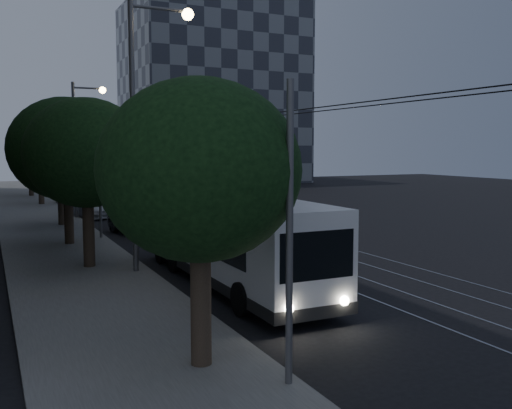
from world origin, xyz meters
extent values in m
plane|color=black|center=(0.00, 0.00, 0.00)|extent=(120.00, 120.00, 0.00)
cube|color=slate|center=(-7.50, 20.00, 0.07)|extent=(5.00, 90.00, 0.15)
cube|color=gray|center=(0.28, 20.00, 0.01)|extent=(0.08, 90.00, 0.02)
cube|color=gray|center=(1.72, 20.00, 0.01)|extent=(0.08, 90.00, 0.02)
cube|color=gray|center=(3.28, 20.00, 0.01)|extent=(0.08, 90.00, 0.02)
cube|color=gray|center=(4.72, 20.00, 0.01)|extent=(0.08, 90.00, 0.02)
cylinder|color=black|center=(-3.85, 20.00, 5.60)|extent=(0.02, 90.00, 0.02)
cylinder|color=black|center=(-3.15, 20.00, 5.60)|extent=(0.02, 90.00, 0.02)
cylinder|color=#5E5E60|center=(-5.30, -10.00, 3.00)|extent=(0.14, 0.14, 6.00)
cylinder|color=#5E5E60|center=(-5.30, 10.00, 3.00)|extent=(0.14, 0.14, 6.00)
cylinder|color=#5E5E60|center=(-5.30, 30.00, 3.00)|extent=(0.14, 0.14, 6.00)
cylinder|color=#5E5E60|center=(-5.30, 50.00, 3.00)|extent=(0.14, 0.14, 6.00)
cube|color=#323540|center=(18.00, 55.00, 12.00)|extent=(22.00, 18.00, 24.00)
cube|color=white|center=(-2.94, -1.36, 1.72)|extent=(2.50, 11.66, 2.77)
cube|color=black|center=(-2.94, -1.36, 0.49)|extent=(2.54, 11.70, 0.34)
cube|color=black|center=(-2.94, -0.87, 1.85)|extent=(2.56, 9.23, 1.02)
cube|color=black|center=(-2.94, -7.16, 1.99)|extent=(2.18, 0.08, 1.26)
cube|color=black|center=(-2.94, 4.44, 1.94)|extent=(1.98, 0.08, 0.97)
cube|color=#26E435|center=(-2.94, -7.16, 2.86)|extent=(1.55, 0.06, 0.31)
cube|color=#9B9B9E|center=(-2.94, 1.55, 3.35)|extent=(2.08, 2.14, 0.49)
sphere|color=white|center=(-3.77, -7.21, 0.73)|extent=(0.25, 0.25, 0.25)
sphere|color=white|center=(-2.12, -7.21, 0.73)|extent=(0.25, 0.25, 0.25)
cylinder|color=#5E5E60|center=(-3.23, 2.57, 4.40)|extent=(0.06, 4.40, 2.45)
cylinder|color=#5E5E60|center=(-2.65, 2.57, 4.40)|extent=(0.06, 4.40, 2.45)
cylinder|color=black|center=(-4.13, -5.09, 0.49)|extent=(0.29, 0.97, 0.97)
cylinder|color=black|center=(-1.75, -5.09, 0.49)|extent=(0.29, 0.97, 0.97)
cylinder|color=black|center=(-4.13, 1.20, 0.49)|extent=(0.29, 0.97, 0.97)
cylinder|color=black|center=(-1.75, 1.20, 0.49)|extent=(0.29, 0.97, 0.97)
cylinder|color=black|center=(-4.13, 3.07, 0.49)|extent=(0.29, 0.97, 0.97)
cylinder|color=black|center=(-1.75, 3.07, 0.49)|extent=(0.29, 0.97, 0.97)
imported|color=gray|center=(-2.70, 10.94, 0.74)|extent=(3.63, 5.77, 1.48)
imported|color=silver|center=(-2.70, 14.11, 0.63)|extent=(2.13, 3.90, 1.26)
imported|color=silver|center=(-4.30, 20.08, 0.67)|extent=(2.97, 4.91, 1.33)
imported|color=silver|center=(-2.70, 29.00, 0.70)|extent=(1.55, 4.26, 1.39)
imported|color=#B8B9BD|center=(-4.30, 31.07, 0.65)|extent=(2.26, 4.06, 1.30)
cylinder|color=#30241B|center=(-6.50, -8.33, 1.34)|extent=(0.44, 0.44, 2.69)
ellipsoid|color=black|center=(-6.50, -8.33, 4.27)|extent=(4.22, 4.22, 3.80)
cylinder|color=#30241B|center=(-7.00, 2.97, 1.39)|extent=(0.44, 0.44, 2.78)
ellipsoid|color=black|center=(-7.00, 2.97, 4.53)|extent=(4.65, 4.65, 4.19)
cylinder|color=#30241B|center=(-7.00, 8.79, 1.32)|extent=(0.44, 0.44, 2.65)
ellipsoid|color=black|center=(-7.00, 8.79, 4.67)|extent=(5.39, 5.39, 4.86)
cylinder|color=#30241B|center=(-6.50, 16.00, 1.14)|extent=(0.44, 0.44, 2.27)
ellipsoid|color=black|center=(-6.50, 16.00, 4.01)|extent=(4.63, 4.63, 4.16)
cylinder|color=#30241B|center=(-6.50, 29.80, 1.49)|extent=(0.44, 0.44, 2.99)
ellipsoid|color=black|center=(-6.50, 29.80, 4.43)|extent=(3.85, 3.85, 3.46)
cylinder|color=#30241B|center=(-6.66, 38.77, 1.30)|extent=(0.44, 0.44, 2.61)
ellipsoid|color=black|center=(-6.66, 38.77, 4.04)|extent=(3.83, 3.83, 3.45)
cylinder|color=#5E5E60|center=(-5.57, 1.38, 5.09)|extent=(0.20, 0.20, 10.17)
cylinder|color=#5E5E60|center=(-4.45, 1.38, 9.77)|extent=(2.24, 0.12, 0.12)
sphere|color=#EBCA81|center=(-3.43, 1.38, 9.66)|extent=(0.44, 0.44, 0.44)
cylinder|color=#5E5E60|center=(-5.20, 19.27, 4.46)|extent=(0.20, 0.20, 8.93)
cylinder|color=#5E5E60|center=(-4.22, 19.27, 8.57)|extent=(1.96, 0.12, 0.12)
sphere|color=#EBCA81|center=(-3.33, 19.27, 8.48)|extent=(0.44, 0.44, 0.44)
camera|label=1|loc=(-10.46, -19.42, 4.73)|focal=40.00mm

